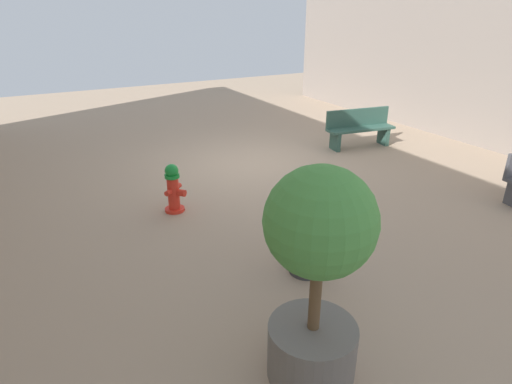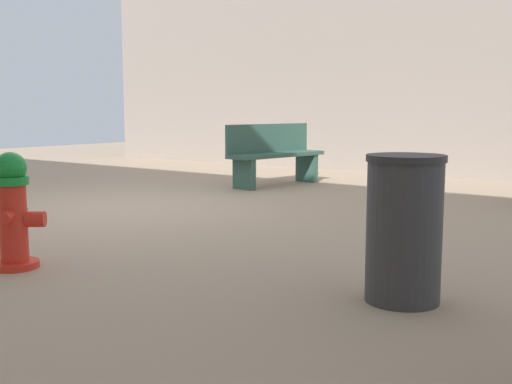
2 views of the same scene
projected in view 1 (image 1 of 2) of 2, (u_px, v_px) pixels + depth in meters
The scene contains 5 objects.
ground_plane at pixel (251, 164), 9.66m from camera, with size 23.40×23.40×0.00m, color tan.
fire_hydrant at pixel (173, 188), 7.27m from camera, with size 0.39×0.39×0.86m.
bench_near at pixel (359, 127), 10.70m from camera, with size 1.82×0.70×0.95m.
planter_tree at pixel (317, 266), 3.66m from camera, with size 0.97×0.97×2.14m.
trash_bin at pixel (307, 242), 5.55m from camera, with size 0.48×0.48×0.90m.
Camera 1 is at (4.27, 8.04, 3.28)m, focal length 29.71 mm.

